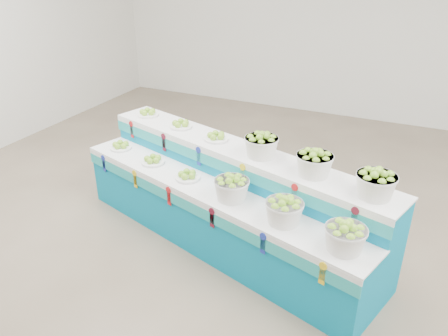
{
  "coord_description": "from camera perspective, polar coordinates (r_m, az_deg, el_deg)",
  "views": [
    {
      "loc": [
        1.0,
        -3.3,
        2.89
      ],
      "look_at": [
        -0.72,
        0.4,
        0.87
      ],
      "focal_mm": 35.8,
      "sensor_mm": 36.0,
      "label": 1
    }
  ],
  "objects": [
    {
      "name": "basket_lower_left",
      "position": [
        4.24,
        0.98,
        -2.53
      ],
      "size": [
        0.42,
        0.42,
        0.24
      ],
      "primitive_type": null,
      "rotation": [
        0.0,
        0.0,
        -0.3
      ],
      "color": "silver",
      "rests_on": "display_stand"
    },
    {
      "name": "basket_lower_right",
      "position": [
        3.69,
        15.23,
        -8.47
      ],
      "size": [
        0.42,
        0.42,
        0.24
      ],
      "primitive_type": null,
      "rotation": [
        0.0,
        0.0,
        -0.3
      ],
      "color": "silver",
      "rests_on": "display_stand"
    },
    {
      "name": "plate_lower_mid",
      "position": [
        5.04,
        -9.09,
        1.1
      ],
      "size": [
        0.33,
        0.33,
        0.1
      ],
      "primitive_type": "cylinder",
      "rotation": [
        0.0,
        0.0,
        -0.3
      ],
      "color": "white",
      "rests_on": "display_stand"
    },
    {
      "name": "plate_lower_right",
      "position": [
        4.65,
        -4.69,
        -0.86
      ],
      "size": [
        0.33,
        0.33,
        0.1
      ],
      "primitive_type": "cylinder",
      "rotation": [
        0.0,
        0.0,
        -0.3
      ],
      "color": "white",
      "rests_on": "display_stand"
    },
    {
      "name": "basket_upper_right",
      "position": [
        3.89,
        18.82,
        -1.9
      ],
      "size": [
        0.42,
        0.42,
        0.24
      ],
      "primitive_type": null,
      "rotation": [
        0.0,
        0.0,
        -0.3
      ],
      "color": "silver",
      "rests_on": "display_stand"
    },
    {
      "name": "back_wall",
      "position": [
        8.41,
        19.0,
        18.98
      ],
      "size": [
        10.0,
        0.0,
        10.0
      ],
      "primitive_type": "plane",
      "rotation": [
        1.57,
        0.0,
        0.0
      ],
      "color": "silver",
      "rests_on": "ground"
    },
    {
      "name": "plate_upper_mid",
      "position": [
        5.18,
        -5.55,
        5.66
      ],
      "size": [
        0.33,
        0.33,
        0.1
      ],
      "primitive_type": "cylinder",
      "rotation": [
        0.0,
        0.0,
        -0.3
      ],
      "color": "white",
      "rests_on": "display_stand"
    },
    {
      "name": "plate_upper_left",
      "position": [
        5.61,
        -9.72,
        7.05
      ],
      "size": [
        0.33,
        0.33,
        0.1
      ],
      "primitive_type": "cylinder",
      "rotation": [
        0.0,
        0.0,
        -0.3
      ],
      "color": "white",
      "rests_on": "display_stand"
    },
    {
      "name": "basket_upper_mid",
      "position": [
        4.12,
        11.47,
        0.65
      ],
      "size": [
        0.42,
        0.42,
        0.24
      ],
      "primitive_type": null,
      "rotation": [
        0.0,
        0.0,
        -0.3
      ],
      "color": "silver",
      "rests_on": "display_stand"
    },
    {
      "name": "plate_lower_left",
      "position": [
        5.48,
        -13.07,
        2.87
      ],
      "size": [
        0.33,
        0.33,
        0.1
      ],
      "primitive_type": "cylinder",
      "rotation": [
        0.0,
        0.0,
        -0.3
      ],
      "color": "white",
      "rests_on": "display_stand"
    },
    {
      "name": "ground",
      "position": [
        4.5,
        6.32,
        -13.8
      ],
      "size": [
        10.0,
        10.0,
        0.0
      ],
      "primitive_type": "plane",
      "color": "brown",
      "rests_on": "ground"
    },
    {
      "name": "plate_upper_right",
      "position": [
        4.81,
        -1.01,
        4.1
      ],
      "size": [
        0.33,
        0.33,
        0.1
      ],
      "primitive_type": "cylinder",
      "rotation": [
        0.0,
        0.0,
        -0.3
      ],
      "color": "white",
      "rests_on": "display_stand"
    },
    {
      "name": "basket_lower_mid",
      "position": [
        3.93,
        7.68,
        -5.38
      ],
      "size": [
        0.42,
        0.42,
        0.24
      ],
      "primitive_type": null,
      "rotation": [
        0.0,
        0.0,
        -0.3
      ],
      "color": "silver",
      "rests_on": "display_stand"
    },
    {
      "name": "display_stand",
      "position": [
        4.72,
        0.0,
        -3.92
      ],
      "size": [
        3.69,
        1.94,
        1.02
      ],
      "primitive_type": null,
      "rotation": [
        0.0,
        0.0,
        -0.3
      ],
      "color": "#047EA9",
      "rests_on": "ground"
    },
    {
      "name": "basket_upper_left",
      "position": [
        4.42,
        4.79,
        2.95
      ],
      "size": [
        0.42,
        0.42,
        0.24
      ],
      "primitive_type": null,
      "rotation": [
        0.0,
        0.0,
        -0.3
      ],
      "color": "silver",
      "rests_on": "display_stand"
    }
  ]
}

